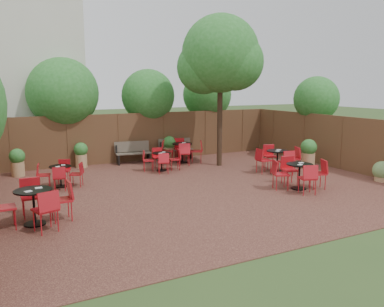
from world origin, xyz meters
TOP-DOWN VIEW (x-y plane):
  - ground at (0.00, 0.00)m, footprint 80.00×80.00m
  - courtyard_paving at (0.00, 0.00)m, footprint 12.00×10.00m
  - fence_back at (0.00, 5.00)m, footprint 12.00×0.08m
  - fence_right at (6.00, 0.00)m, footprint 0.08×10.00m
  - neighbour_building at (-4.50, 8.00)m, footprint 5.00×4.00m
  - overhang_foliage at (-2.91, 2.58)m, footprint 15.60×10.94m
  - courtyard_tree at (2.27, 2.61)m, footprint 2.99×2.93m
  - park_bench_left at (-0.58, 4.62)m, footprint 1.45×0.62m
  - park_bench_right at (1.33, 4.62)m, footprint 1.46×0.63m
  - bistro_tables at (-0.09, 0.84)m, footprint 10.14×7.02m
  - planters at (0.26, 3.26)m, footprint 10.48×4.62m

SIDE VIEW (x-z plane):
  - ground at x=0.00m, z-range 0.00..0.00m
  - courtyard_paving at x=0.00m, z-range 0.00..0.02m
  - bistro_tables at x=-0.09m, z-range -0.01..0.93m
  - park_bench_left at x=-0.58m, z-range 0.03..0.91m
  - park_bench_right at x=1.33m, z-range 0.03..0.91m
  - planters at x=0.26m, z-range 0.02..1.12m
  - fence_back at x=0.00m, z-range 0.00..2.00m
  - fence_right at x=6.00m, z-range 0.00..2.00m
  - overhang_foliage at x=-2.91m, z-range 1.37..4.11m
  - neighbour_building at x=-4.50m, z-range 0.00..8.00m
  - courtyard_tree at x=2.27m, z-range 1.25..6.99m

